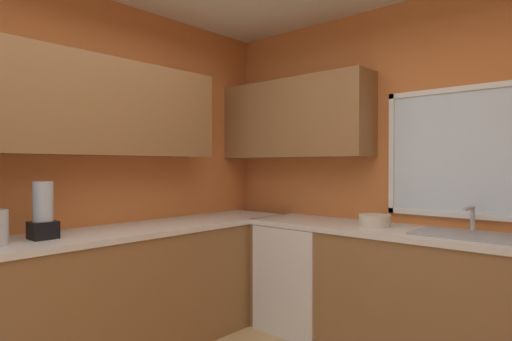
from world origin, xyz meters
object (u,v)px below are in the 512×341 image
dishwasher (302,276)px  bowl (374,220)px  sink_assembly (466,234)px  blender_appliance (43,213)px

dishwasher → bowl: 0.83m
sink_assembly → bowl: bearing=-179.5°
dishwasher → sink_assembly: 1.37m
sink_assembly → blender_appliance: (-1.94, -1.89, 0.15)m
sink_assembly → bowl: sink_assembly is taller
blender_appliance → bowl: bearing=55.4°
sink_assembly → bowl: 0.64m
dishwasher → sink_assembly: (1.28, 0.04, 0.49)m
blender_appliance → dishwasher: bearing=70.4°
bowl → blender_appliance: bearing=-124.6°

